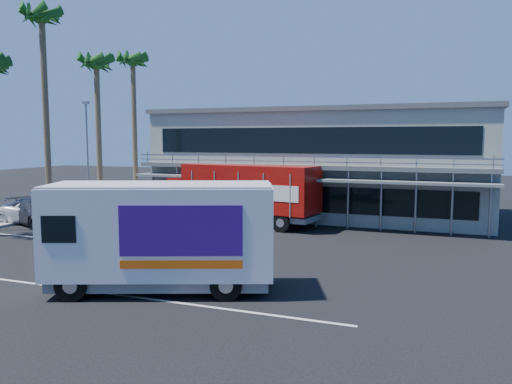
% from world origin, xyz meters
% --- Properties ---
extents(ground, '(120.00, 120.00, 0.00)m').
position_xyz_m(ground, '(0.00, 0.00, 0.00)').
color(ground, black).
rests_on(ground, ground).
extents(building, '(22.40, 12.00, 7.30)m').
position_xyz_m(building, '(3.00, 14.94, 3.66)').
color(building, gray).
rests_on(building, ground).
extents(curb_strip, '(3.00, 32.00, 0.16)m').
position_xyz_m(curb_strip, '(-15.00, 6.00, 0.08)').
color(curb_strip, '#A5A399').
rests_on(curb_strip, ground).
extents(palm_d, '(2.80, 2.80, 14.75)m').
position_xyz_m(palm_d, '(-15.20, 8.00, 12.80)').
color(palm_d, brown).
rests_on(palm_d, ground).
extents(palm_e, '(2.80, 2.80, 12.25)m').
position_xyz_m(palm_e, '(-14.70, 13.00, 10.57)').
color(palm_e, brown).
rests_on(palm_e, ground).
extents(palm_f, '(2.80, 2.80, 13.25)m').
position_xyz_m(palm_f, '(-15.10, 18.50, 11.47)').
color(palm_f, brown).
rests_on(palm_f, ground).
extents(light_pole_far, '(0.50, 0.25, 8.09)m').
position_xyz_m(light_pole_far, '(-14.20, 11.00, 4.50)').
color(light_pole_far, gray).
rests_on(light_pole_far, ground).
extents(red_truck, '(11.31, 4.27, 3.72)m').
position_xyz_m(red_truck, '(-0.75, 8.62, 2.05)').
color(red_truck, '#AC110D').
rests_on(red_truck, ground).
extents(white_van, '(8.15, 5.26, 3.77)m').
position_xyz_m(white_van, '(1.99, -5.00, 2.00)').
color(white_van, silver).
rests_on(white_van, ground).
extents(parked_car_c, '(5.79, 3.17, 1.54)m').
position_xyz_m(parked_car_c, '(-12.50, 4.40, 0.77)').
color(parked_car_c, white).
rests_on(parked_car_c, ground).
extents(parked_car_d, '(5.84, 4.11, 1.57)m').
position_xyz_m(parked_car_d, '(-12.50, 4.00, 0.79)').
color(parked_car_d, '#282A35').
rests_on(parked_car_d, ground).
extents(parked_car_e, '(5.39, 3.20, 1.72)m').
position_xyz_m(parked_car_e, '(-9.50, 10.41, 0.86)').
color(parked_car_e, slate).
rests_on(parked_car_e, ground).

